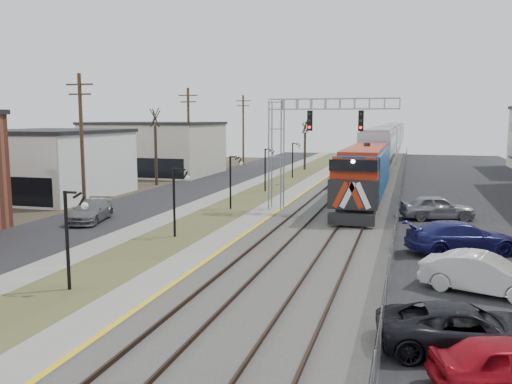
% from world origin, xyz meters
% --- Properties ---
extents(street_west, '(7.00, 120.00, 0.04)m').
position_xyz_m(street_west, '(-11.50, 35.00, 0.02)').
color(street_west, black).
rests_on(street_west, ground).
extents(sidewalk, '(2.00, 120.00, 0.08)m').
position_xyz_m(sidewalk, '(-7.00, 35.00, 0.04)').
color(sidewalk, gray).
rests_on(sidewalk, ground).
extents(grass_median, '(4.00, 120.00, 0.06)m').
position_xyz_m(grass_median, '(-4.00, 35.00, 0.03)').
color(grass_median, '#494E2A').
rests_on(grass_median, ground).
extents(platform, '(2.00, 120.00, 0.24)m').
position_xyz_m(platform, '(-1.00, 35.00, 0.12)').
color(platform, gray).
rests_on(platform, ground).
extents(ballast_bed, '(8.00, 120.00, 0.20)m').
position_xyz_m(ballast_bed, '(4.00, 35.00, 0.10)').
color(ballast_bed, '#595651').
rests_on(ballast_bed, ground).
extents(parking_lot, '(16.00, 120.00, 0.04)m').
position_xyz_m(parking_lot, '(16.00, 35.00, 0.02)').
color(parking_lot, black).
rests_on(parking_lot, ground).
extents(platform_edge, '(0.24, 120.00, 0.01)m').
position_xyz_m(platform_edge, '(-0.12, 35.00, 0.24)').
color(platform_edge, gold).
rests_on(platform_edge, platform).
extents(track_near, '(1.58, 120.00, 0.15)m').
position_xyz_m(track_near, '(2.00, 35.00, 0.28)').
color(track_near, '#2D2119').
rests_on(track_near, ballast_bed).
extents(track_far, '(1.58, 120.00, 0.15)m').
position_xyz_m(track_far, '(5.50, 35.00, 0.28)').
color(track_far, '#2D2119').
rests_on(track_far, ballast_bed).
extents(train, '(3.00, 108.65, 5.33)m').
position_xyz_m(train, '(5.50, 78.52, 2.94)').
color(train, '#124E9A').
rests_on(train, ground).
extents(signal_gantry, '(9.00, 1.07, 8.15)m').
position_xyz_m(signal_gantry, '(1.22, 27.99, 5.59)').
color(signal_gantry, gray).
rests_on(signal_gantry, ground).
extents(lampposts, '(0.14, 62.14, 4.00)m').
position_xyz_m(lampposts, '(-4.00, 18.29, 2.00)').
color(lampposts, black).
rests_on(lampposts, ground).
extents(utility_poles, '(0.28, 80.28, 10.00)m').
position_xyz_m(utility_poles, '(-14.50, 25.00, 5.00)').
color(utility_poles, '#4C3823').
rests_on(utility_poles, ground).
extents(fence, '(0.04, 120.00, 1.60)m').
position_xyz_m(fence, '(8.20, 35.00, 0.80)').
color(fence, gray).
rests_on(fence, ground).
extents(buildings_west, '(14.00, 67.00, 7.00)m').
position_xyz_m(buildings_west, '(-21.00, 24.21, 3.01)').
color(buildings_west, '#BCB4A4').
rests_on(buildings_west, ground).
extents(bare_trees, '(12.30, 42.30, 5.95)m').
position_xyz_m(bare_trees, '(-12.66, 38.91, 2.70)').
color(bare_trees, '#382D23').
rests_on(bare_trees, ground).
extents(car_lot_b, '(4.95, 3.04, 1.54)m').
position_xyz_m(car_lot_b, '(11.70, 12.05, 0.77)').
color(car_lot_b, silver).
rests_on(car_lot_b, ground).
extents(car_lot_c, '(5.37, 3.15, 1.40)m').
position_xyz_m(car_lot_c, '(10.53, 6.12, 0.70)').
color(car_lot_c, black).
rests_on(car_lot_c, ground).
extents(car_lot_d, '(5.99, 4.10, 1.61)m').
position_xyz_m(car_lot_d, '(11.42, 18.49, 0.80)').
color(car_lot_d, navy).
rests_on(car_lot_d, ground).
extents(car_lot_e, '(5.14, 3.11, 1.64)m').
position_xyz_m(car_lot_e, '(10.66, 27.81, 0.82)').
color(car_lot_e, gray).
rests_on(car_lot_e, ground).
extents(car_street_b, '(2.97, 5.11, 1.39)m').
position_xyz_m(car_street_b, '(-11.24, 20.72, 0.70)').
color(car_street_b, slate).
rests_on(car_street_b, ground).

